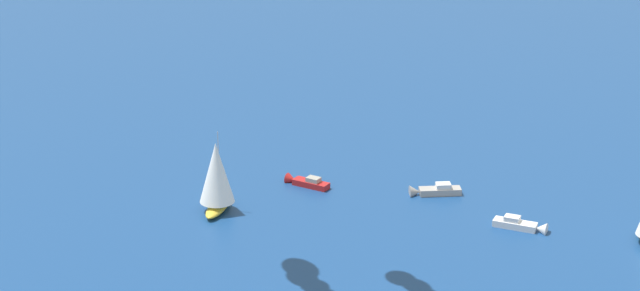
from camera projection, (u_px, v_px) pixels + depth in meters
motorboat_far_stbd at (305, 182)px, 205.36m from camera, size 2.44×8.35×2.40m
motorboat_offshore at (522, 225)px, 187.97m from camera, size 2.97×8.88×2.53m
motorboat_ahead at (433, 191)px, 201.49m from camera, size 6.82×8.76×2.60m
sailboat_outer_ring_a at (217, 176)px, 192.84m from camera, size 11.06×7.22×13.73m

